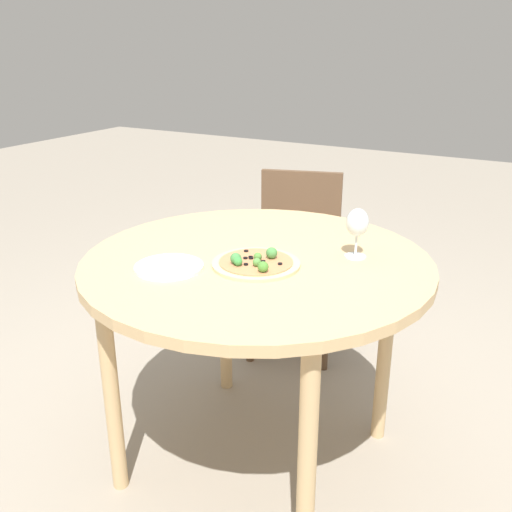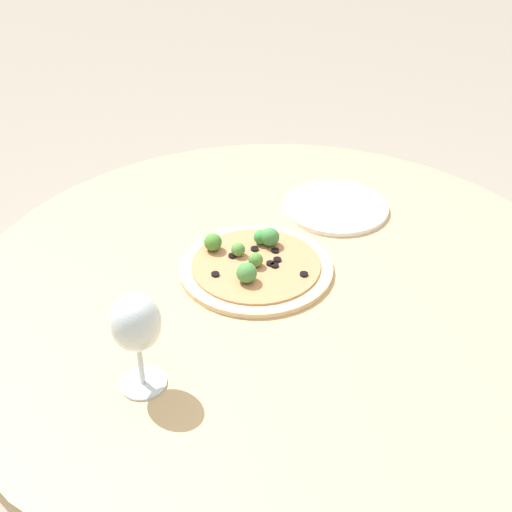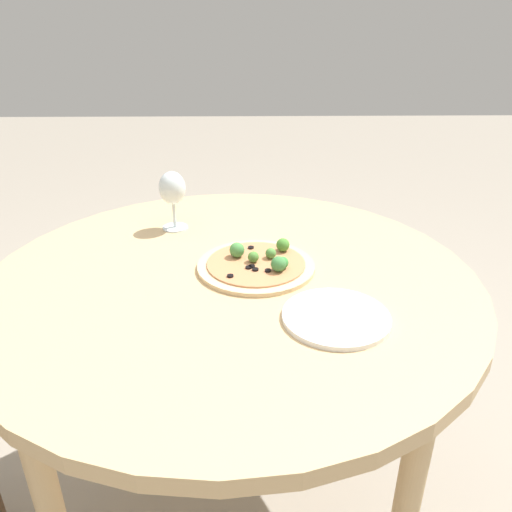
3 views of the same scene
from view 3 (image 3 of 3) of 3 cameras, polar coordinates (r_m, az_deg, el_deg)
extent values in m
plane|color=gray|center=(1.61, -2.21, -26.87)|extent=(12.00, 12.00, 0.00)
cylinder|color=tan|center=(1.11, -2.87, -2.82)|extent=(1.08, 1.08, 0.03)
cylinder|color=tan|center=(1.62, 9.81, -8.81)|extent=(0.05, 0.05, 0.73)
cylinder|color=tan|center=(1.63, -14.17, -8.92)|extent=(0.05, 0.05, 0.73)
cylinder|color=#DBBC89|center=(1.12, 0.00, -1.15)|extent=(0.26, 0.26, 0.01)
cylinder|color=tan|center=(1.12, 0.00, -0.83)|extent=(0.22, 0.22, 0.00)
sphere|color=#428543|center=(1.07, 2.58, -0.91)|extent=(0.03, 0.03, 0.03)
sphere|color=#4F8838|center=(1.11, -0.30, -0.10)|extent=(0.03, 0.03, 0.03)
sphere|color=#3B903F|center=(1.09, 3.05, -0.73)|extent=(0.03, 0.03, 0.03)
sphere|color=#498C44|center=(1.14, -2.19, 0.70)|extent=(0.03, 0.03, 0.03)
sphere|color=#538E40|center=(1.13, 1.70, 0.33)|extent=(0.02, 0.02, 0.02)
sphere|color=#498732|center=(1.16, 3.09, 1.28)|extent=(0.03, 0.03, 0.03)
cylinder|color=black|center=(1.18, -0.59, 0.98)|extent=(0.01, 0.01, 0.00)
cylinder|color=black|center=(1.09, -0.47, -1.18)|extent=(0.01, 0.01, 0.00)
cylinder|color=black|center=(1.13, -0.22, -0.14)|extent=(0.01, 0.01, 0.00)
cylinder|color=black|center=(1.08, -0.08, -1.54)|extent=(0.01, 0.01, 0.00)
cylinder|color=black|center=(1.14, 1.60, 0.10)|extent=(0.01, 0.01, 0.00)
cylinder|color=black|center=(1.09, -0.85, -1.34)|extent=(0.01, 0.01, 0.00)
cylinder|color=black|center=(1.08, 1.37, -1.67)|extent=(0.01, 0.01, 0.00)
cylinder|color=black|center=(1.06, -2.91, -2.28)|extent=(0.01, 0.01, 0.00)
cylinder|color=black|center=(1.11, 2.14, -0.88)|extent=(0.01, 0.01, 0.00)
cylinder|color=silver|center=(1.35, -9.21, 3.24)|extent=(0.07, 0.07, 0.00)
cylinder|color=silver|center=(1.33, -9.32, 4.60)|extent=(0.01, 0.01, 0.06)
ellipsoid|color=silver|center=(1.31, -9.55, 7.68)|extent=(0.07, 0.07, 0.09)
cylinder|color=white|center=(0.95, 9.13, -6.90)|extent=(0.20, 0.20, 0.01)
camera|label=1|loc=(2.25, 41.20, 23.29)|focal=40.00mm
camera|label=2|loc=(1.61, -41.76, 27.49)|focal=50.00mm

